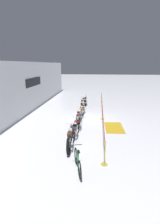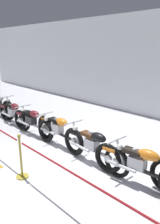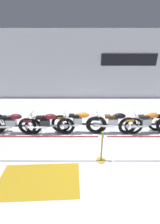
{
  "view_description": "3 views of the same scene",
  "coord_description": "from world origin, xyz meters",
  "px_view_note": "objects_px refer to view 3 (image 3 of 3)",
  "views": [
    {
      "loc": [
        -12.67,
        -0.75,
        3.99
      ],
      "look_at": [
        -1.49,
        0.45,
        0.91
      ],
      "focal_mm": 28.0,
      "sensor_mm": 36.0,
      "label": 1
    },
    {
      "loc": [
        4.03,
        -3.16,
        2.88
      ],
      "look_at": [
        -0.58,
        1.33,
        0.93
      ],
      "focal_mm": 35.0,
      "sensor_mm": 36.0,
      "label": 2
    },
    {
      "loc": [
        -0.67,
        -4.71,
        3.28
      ],
      "look_at": [
        -0.7,
        1.25,
        0.63
      ],
      "focal_mm": 24.0,
      "sensor_mm": 36.0,
      "label": 3
    }
  ],
  "objects_px": {
    "motorcycle_maroon_1": "(14,123)",
    "motorcycle_black_4": "(115,123)",
    "stanchion_far_left": "(52,140)",
    "stanchion_mid_left": "(102,151)",
    "motorcycle_orange_3": "(80,122)",
    "motorcycle_orange_5": "(148,123)",
    "motorcycle_maroon_2": "(47,124)",
    "floor_banner": "(40,180)"
  },
  "relations": [
    {
      "from": "motorcycle_maroon_1",
      "to": "stanchion_far_left",
      "type": "height_order",
      "value": "stanchion_far_left"
    },
    {
      "from": "motorcycle_orange_5",
      "to": "stanchion_far_left",
      "type": "bearing_deg",
      "value": -155.22
    },
    {
      "from": "floor_banner",
      "to": "motorcycle_maroon_1",
      "type": "bearing_deg",
      "value": 121.6
    },
    {
      "from": "motorcycle_maroon_1",
      "to": "stanchion_mid_left",
      "type": "distance_m",
      "value": 3.67
    },
    {
      "from": "motorcycle_black_4",
      "to": "stanchion_far_left",
      "type": "relative_size",
      "value": 0.18
    },
    {
      "from": "motorcycle_orange_3",
      "to": "stanchion_far_left",
      "type": "height_order",
      "value": "stanchion_far_left"
    },
    {
      "from": "motorcycle_orange_5",
      "to": "stanchion_mid_left",
      "type": "distance_m",
      "value": 2.59
    },
    {
      "from": "motorcycle_maroon_1",
      "to": "motorcycle_maroon_2",
      "type": "distance_m",
      "value": 1.35
    },
    {
      "from": "motorcycle_maroon_1",
      "to": "motorcycle_black_4",
      "type": "xyz_separation_m",
      "value": [
        4.04,
        0.03,
        0.02
      ]
    },
    {
      "from": "motorcycle_maroon_1",
      "to": "stanchion_mid_left",
      "type": "xyz_separation_m",
      "value": [
        3.31,
        -1.58,
        -0.09
      ]
    },
    {
      "from": "motorcycle_maroon_2",
      "to": "stanchion_mid_left",
      "type": "height_order",
      "value": "stanchion_mid_left"
    },
    {
      "from": "motorcycle_orange_3",
      "to": "floor_banner",
      "type": "bearing_deg",
      "value": -113.8
    },
    {
      "from": "motorcycle_orange_3",
      "to": "motorcycle_maroon_1",
      "type": "bearing_deg",
      "value": -178.78
    },
    {
      "from": "motorcycle_maroon_2",
      "to": "motorcycle_black_4",
      "type": "distance_m",
      "value": 2.69
    },
    {
      "from": "motorcycle_orange_3",
      "to": "stanchion_mid_left",
      "type": "xyz_separation_m",
      "value": [
        0.69,
        -1.63,
        -0.12
      ]
    },
    {
      "from": "motorcycle_black_4",
      "to": "stanchion_far_left",
      "type": "xyz_separation_m",
      "value": [
        -2.2,
        -1.6,
        0.28
      ]
    },
    {
      "from": "motorcycle_orange_3",
      "to": "motorcycle_maroon_2",
      "type": "bearing_deg",
      "value": -175.58
    },
    {
      "from": "motorcycle_maroon_2",
      "to": "motorcycle_orange_3",
      "type": "height_order",
      "value": "motorcycle_orange_3"
    },
    {
      "from": "motorcycle_orange_3",
      "to": "motorcycle_black_4",
      "type": "relative_size",
      "value": 0.98
    },
    {
      "from": "motorcycle_orange_5",
      "to": "motorcycle_black_4",
      "type": "bearing_deg",
      "value": -179.46
    },
    {
      "from": "stanchion_far_left",
      "to": "motorcycle_black_4",
      "type": "bearing_deg",
      "value": 36.06
    },
    {
      "from": "motorcycle_maroon_1",
      "to": "stanchion_mid_left",
      "type": "bearing_deg",
      "value": -25.46
    },
    {
      "from": "motorcycle_orange_5",
      "to": "stanchion_far_left",
      "type": "relative_size",
      "value": 0.18
    },
    {
      "from": "motorcycle_orange_3",
      "to": "floor_banner",
      "type": "relative_size",
      "value": 1.04
    },
    {
      "from": "floor_banner",
      "to": "motorcycle_black_4",
      "type": "bearing_deg",
      "value": 41.24
    },
    {
      "from": "motorcycle_orange_3",
      "to": "motorcycle_orange_5",
      "type": "distance_m",
      "value": 2.71
    },
    {
      "from": "motorcycle_orange_5",
      "to": "floor_banner",
      "type": "height_order",
      "value": "motorcycle_orange_5"
    },
    {
      "from": "motorcycle_maroon_2",
      "to": "motorcycle_black_4",
      "type": "relative_size",
      "value": 0.98
    },
    {
      "from": "motorcycle_maroon_1",
      "to": "motorcycle_black_4",
      "type": "distance_m",
      "value": 4.04
    },
    {
      "from": "motorcycle_orange_5",
      "to": "motorcycle_maroon_1",
      "type": "bearing_deg",
      "value": -179.57
    },
    {
      "from": "motorcycle_orange_3",
      "to": "motorcycle_black_4",
      "type": "bearing_deg",
      "value": -1.14
    },
    {
      "from": "motorcycle_maroon_2",
      "to": "motorcycle_orange_3",
      "type": "bearing_deg",
      "value": 4.42
    },
    {
      "from": "stanchion_far_left",
      "to": "stanchion_mid_left",
      "type": "xyz_separation_m",
      "value": [
        1.48,
        -0.0,
        -0.4
      ]
    },
    {
      "from": "stanchion_far_left",
      "to": "floor_banner",
      "type": "bearing_deg",
      "value": -109.27
    },
    {
      "from": "motorcycle_black_4",
      "to": "stanchion_mid_left",
      "type": "height_order",
      "value": "stanchion_mid_left"
    },
    {
      "from": "motorcycle_maroon_2",
      "to": "stanchion_mid_left",
      "type": "xyz_separation_m",
      "value": [
        1.96,
        -1.53,
        -0.1
      ]
    },
    {
      "from": "motorcycle_orange_3",
      "to": "stanchion_far_left",
      "type": "relative_size",
      "value": 0.18
    },
    {
      "from": "motorcycle_black_4",
      "to": "floor_banner",
      "type": "xyz_separation_m",
      "value": [
        -2.47,
        -2.35,
        -0.47
      ]
    },
    {
      "from": "motorcycle_orange_5",
      "to": "stanchion_far_left",
      "type": "distance_m",
      "value": 3.87
    },
    {
      "from": "motorcycle_maroon_2",
      "to": "stanchion_far_left",
      "type": "relative_size",
      "value": 0.18
    },
    {
      "from": "motorcycle_maroon_2",
      "to": "floor_banner",
      "type": "xyz_separation_m",
      "value": [
        0.22,
        -2.28,
        -0.45
      ]
    },
    {
      "from": "motorcycle_maroon_2",
      "to": "motorcycle_black_4",
      "type": "height_order",
      "value": "motorcycle_black_4"
    }
  ]
}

